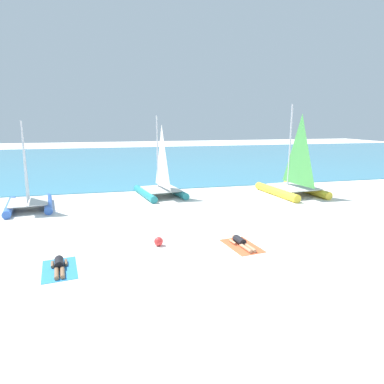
# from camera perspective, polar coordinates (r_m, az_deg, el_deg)

# --- Properties ---
(ground_plane) EXTENTS (120.00, 120.00, 0.00)m
(ground_plane) POSITION_cam_1_polar(r_m,az_deg,el_deg) (22.23, -2.78, -0.62)
(ground_plane) COLOR white
(ocean_water) EXTENTS (120.00, 40.00, 0.05)m
(ocean_water) POSITION_cam_1_polar(r_m,az_deg,el_deg) (43.83, -8.29, 5.63)
(ocean_water) COLOR teal
(ocean_water) RESTS_ON ground
(sailboat_teal) EXTENTS (3.25, 4.40, 5.22)m
(sailboat_teal) POSITION_cam_1_polar(r_m,az_deg,el_deg) (22.06, -5.42, 1.31)
(sailboat_teal) COLOR teal
(sailboat_teal) RESTS_ON ground
(sailboat_yellow) EXTENTS (3.38, 4.85, 5.96)m
(sailboat_yellow) POSITION_cam_1_polar(r_m,az_deg,el_deg) (23.34, 16.95, 1.70)
(sailboat_yellow) COLOR yellow
(sailboat_yellow) RESTS_ON ground
(sailboat_blue) EXTENTS (3.01, 4.12, 4.92)m
(sailboat_blue) POSITION_cam_1_polar(r_m,az_deg,el_deg) (20.79, -26.27, -0.71)
(sailboat_blue) COLOR blue
(sailboat_blue) RESTS_ON ground
(towel_left) EXTENTS (1.36, 2.04, 0.01)m
(towel_left) POSITION_cam_1_polar(r_m,az_deg,el_deg) (12.31, -21.79, -12.22)
(towel_left) COLOR #338CD8
(towel_left) RESTS_ON ground
(sunbather_left) EXTENTS (0.63, 1.57, 0.30)m
(sunbather_left) POSITION_cam_1_polar(r_m,az_deg,el_deg) (12.33, -21.84, -11.57)
(sunbather_left) COLOR black
(sunbather_left) RESTS_ON towel_left
(towel_right) EXTENTS (1.36, 2.04, 0.01)m
(towel_right) POSITION_cam_1_polar(r_m,az_deg,el_deg) (13.60, 8.55, -9.11)
(towel_right) COLOR #EA5933
(towel_right) RESTS_ON ground
(sunbather_right) EXTENTS (0.63, 1.57, 0.30)m
(sunbather_right) POSITION_cam_1_polar(r_m,az_deg,el_deg) (13.61, 8.43, -8.53)
(sunbather_right) COLOR black
(sunbather_right) RESTS_ON towel_right
(beach_ball) EXTENTS (0.36, 0.36, 0.36)m
(beach_ball) POSITION_cam_1_polar(r_m,az_deg,el_deg) (13.48, -5.76, -8.43)
(beach_ball) COLOR red
(beach_ball) RESTS_ON ground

